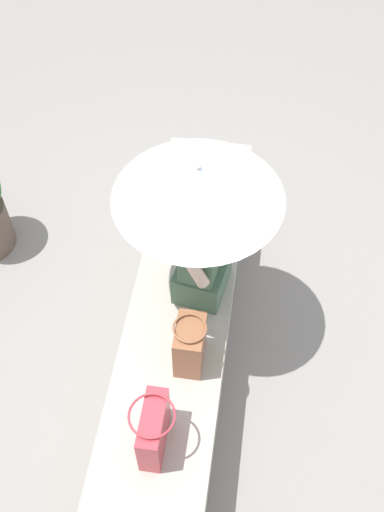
# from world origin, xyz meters

# --- Properties ---
(ground_plane) EXTENTS (14.00, 14.00, 0.00)m
(ground_plane) POSITION_xyz_m (0.00, 0.00, 0.00)
(ground_plane) COLOR gray
(stone_bench) EXTENTS (2.79, 0.60, 0.48)m
(stone_bench) POSITION_xyz_m (0.00, 0.00, 0.24)
(stone_bench) COLOR #A8A093
(stone_bench) RESTS_ON ground
(person_seated) EXTENTS (0.50, 0.33, 0.90)m
(person_seated) POSITION_xyz_m (-0.08, 0.11, 0.87)
(person_seated) COLOR #47664C
(person_seated) RESTS_ON stone_bench
(parasol) EXTENTS (0.89, 0.89, 1.01)m
(parasol) POSITION_xyz_m (-0.09, 0.08, 1.36)
(parasol) COLOR #B7B7BC
(parasol) RESTS_ON stone_bench
(handbag_black) EXTENTS (0.20, 0.15, 0.36)m
(handbag_black) POSITION_xyz_m (-0.82, 0.05, 0.66)
(handbag_black) COLOR silver
(handbag_black) RESTS_ON stone_bench
(tote_bag_canvas) EXTENTS (0.31, 0.23, 0.35)m
(tote_bag_canvas) POSITION_xyz_m (0.90, 0.01, 0.66)
(tote_bag_canvas) COLOR #B2333D
(tote_bag_canvas) RESTS_ON stone_bench
(shoulder_bag_spare) EXTENTS (0.24, 0.18, 0.35)m
(shoulder_bag_spare) POSITION_xyz_m (0.42, 0.11, 0.65)
(shoulder_bag_spare) COLOR brown
(shoulder_bag_spare) RESTS_ON stone_bench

